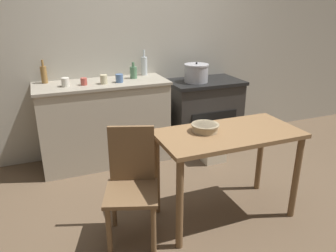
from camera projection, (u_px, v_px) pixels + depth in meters
name	position (u px, v px, depth m)	size (l,w,h in m)	color
ground_plane	(190.00, 208.00, 3.02)	(14.00, 14.00, 0.00)	brown
wall_back	(136.00, 47.00, 3.95)	(8.00, 0.07, 2.55)	#B2AD9E
counter_cabinet	(105.00, 123.00, 3.78)	(1.46, 0.59, 0.95)	#B2A893
stove	(203.00, 113.00, 4.23)	(0.91, 0.61, 0.87)	#2D2B28
work_table	(228.00, 146.00, 2.71)	(1.18, 0.59, 0.79)	olive
chair	(132.00, 182.00, 2.55)	(0.51, 0.51, 0.89)	brown
flour_sack	(214.00, 145.00, 3.84)	(0.26, 0.18, 0.41)	beige
stock_pot	(196.00, 73.00, 3.97)	(0.30, 0.30, 0.24)	#A8A8AD
mixing_bowl_large	(205.00, 127.00, 2.66)	(0.23, 0.23, 0.06)	tan
bottle_far_left	(144.00, 65.00, 3.95)	(0.07, 0.07, 0.30)	silver
bottle_left	(133.00, 72.00, 3.78)	(0.08, 0.08, 0.19)	#517F5B
bottle_mid_left	(44.00, 74.00, 3.54)	(0.07, 0.07, 0.25)	olive
cup_center_left	(104.00, 79.00, 3.52)	(0.08, 0.08, 0.10)	beige
cup_center	(119.00, 78.00, 3.59)	(0.08, 0.08, 0.09)	#4C6B99
cup_center_right	(65.00, 82.00, 3.41)	(0.08, 0.08, 0.09)	silver
cup_mid_right	(84.00, 81.00, 3.48)	(0.07, 0.07, 0.08)	#B74C42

